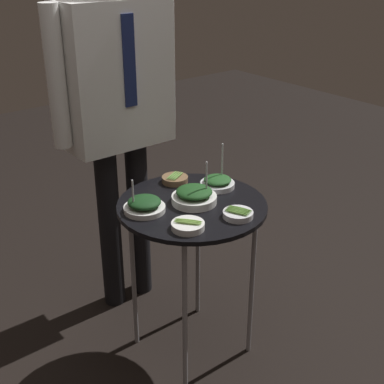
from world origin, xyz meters
name	(u,v)px	position (x,y,z in m)	size (l,w,h in m)	color
ground_plane	(192,345)	(0.00, 0.00, 0.00)	(8.00, 8.00, 0.00)	black
serving_cart	(192,217)	(0.00, 0.00, 0.66)	(0.60, 0.60, 0.72)	black
bowl_spinach_near_rim	(194,196)	(0.01, 0.00, 0.75)	(0.18, 0.18, 0.17)	white
bowl_asparagus_center	(175,179)	(0.07, 0.20, 0.73)	(0.11, 0.11, 0.03)	brown
bowl_spinach_far_rim	(144,205)	(-0.18, 0.06, 0.75)	(0.16, 0.16, 0.14)	white
bowl_spinach_back_right	(217,182)	(0.18, 0.05, 0.74)	(0.14, 0.14, 0.18)	silver
bowl_asparagus_front_center	(188,226)	(-0.14, -0.15, 0.73)	(0.12, 0.12, 0.03)	white
bowl_asparagus_mid_right	(238,214)	(0.06, -0.20, 0.73)	(0.11, 0.11, 0.03)	silver
waiter_figure	(117,93)	(-0.01, 0.51, 1.06)	(0.62, 0.23, 1.68)	black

